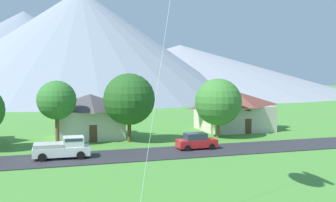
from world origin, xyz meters
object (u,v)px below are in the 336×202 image
(tree_near_right, at_px, (129,99))
(tree_near_left, at_px, (218,102))
(house_rightmost, at_px, (233,112))
(pickup_truck_white_west_side, at_px, (63,148))
(house_left_center, at_px, (237,110))
(tree_right_of_center, at_px, (57,100))
(parked_car_red_west_end, at_px, (196,141))
(house_right_center, at_px, (90,115))

(tree_near_right, bearing_deg, tree_near_left, -1.48)
(house_rightmost, relative_size, pickup_truck_white_west_side, 1.98)
(house_left_center, height_order, tree_right_of_center, tree_right_of_center)
(pickup_truck_white_west_side, bearing_deg, parked_car_red_west_end, 2.56)
(tree_near_left, bearing_deg, tree_near_right, 178.52)
(tree_near_right, xyz_separation_m, pickup_truck_white_west_side, (-7.79, -7.22, -3.97))
(house_left_center, relative_size, parked_car_red_west_end, 2.26)
(house_left_center, xyz_separation_m, house_rightmost, (-0.01, 1.09, -0.36))
(tree_right_of_center, height_order, pickup_truck_white_west_side, tree_right_of_center)
(house_left_center, distance_m, parked_car_red_west_end, 15.73)
(house_rightmost, relative_size, tree_right_of_center, 1.44)
(tree_near_left, distance_m, tree_near_right, 11.20)
(house_left_center, relative_size, pickup_truck_white_west_side, 1.81)
(tree_near_left, relative_size, tree_near_right, 0.92)
(house_rightmost, height_order, pickup_truck_white_west_side, house_rightmost)
(house_left_center, distance_m, house_right_center, 20.45)
(house_left_center, relative_size, tree_near_left, 1.28)
(house_left_center, distance_m, tree_near_left, 7.52)
(parked_car_red_west_end, bearing_deg, house_right_center, 131.81)
(tree_right_of_center, relative_size, pickup_truck_white_west_side, 1.38)
(house_left_center, height_order, house_rightmost, house_left_center)
(tree_near_right, xyz_separation_m, parked_car_red_west_end, (5.85, -6.61, -4.16))
(house_rightmost, bearing_deg, tree_near_left, -129.45)
(tree_near_left, distance_m, parked_car_red_west_end, 9.02)
(house_left_center, xyz_separation_m, house_right_center, (-20.44, -0.43, -0.00))
(tree_near_right, relative_size, parked_car_red_west_end, 1.92)
(house_left_center, bearing_deg, tree_near_left, -134.93)
(house_right_center, distance_m, tree_near_left, 16.07)
(tree_right_of_center, height_order, tree_near_right, tree_near_right)
(tree_right_of_center, xyz_separation_m, parked_car_red_west_end, (13.98, -6.99, -4.17))
(parked_car_red_west_end, distance_m, pickup_truck_white_west_side, 13.65)
(parked_car_red_west_end, height_order, pickup_truck_white_west_side, pickup_truck_white_west_side)
(house_right_center, relative_size, tree_near_right, 1.04)
(house_rightmost, bearing_deg, house_right_center, -175.74)
(house_right_center, xyz_separation_m, house_rightmost, (20.44, 1.52, -0.36))
(tree_near_left, relative_size, tree_right_of_center, 1.02)
(tree_near_left, distance_m, pickup_truck_white_west_side, 20.48)
(house_left_center, xyz_separation_m, parked_car_red_west_end, (-10.52, -11.52, -1.97))
(house_right_center, height_order, tree_near_left, tree_near_left)
(tree_right_of_center, xyz_separation_m, pickup_truck_white_west_side, (0.34, -7.60, -3.98))
(tree_right_of_center, distance_m, parked_car_red_west_end, 16.18)
(house_right_center, height_order, tree_near_right, tree_near_right)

